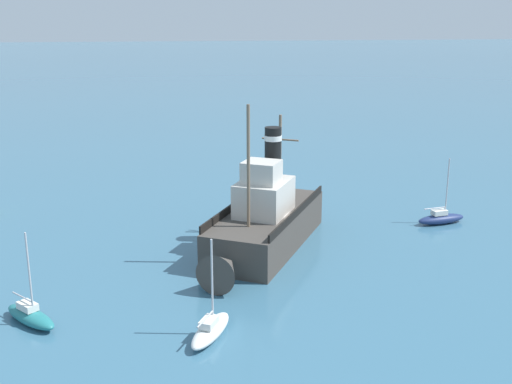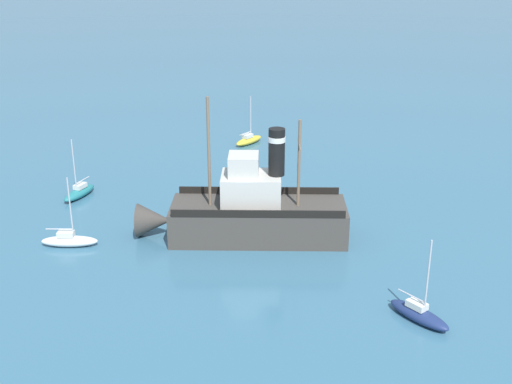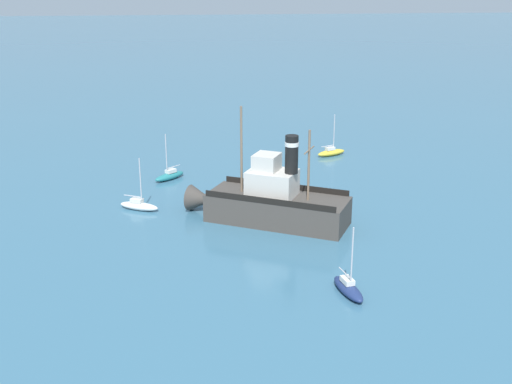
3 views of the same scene
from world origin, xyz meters
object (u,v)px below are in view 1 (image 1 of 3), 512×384
object	(u,v)px
old_tugboat	(263,222)
sailboat_white	(210,329)
sailboat_navy	(441,218)
sailboat_teal	(30,315)

from	to	relation	value
old_tugboat	sailboat_white	size ratio (longest dim) A/B	2.91
old_tugboat	sailboat_navy	xyz separation A→B (m)	(-13.73, -3.32, -1.40)
sailboat_navy	sailboat_white	xyz separation A→B (m)	(18.01, 14.78, 0.00)
sailboat_navy	sailboat_white	size ratio (longest dim) A/B	1.00
sailboat_teal	sailboat_navy	size ratio (longest dim) A/B	1.00
sailboat_navy	sailboat_teal	bearing A→B (deg)	24.24
sailboat_white	sailboat_navy	bearing A→B (deg)	-140.63
sailboat_teal	sailboat_white	world-z (taller)	same
sailboat_navy	sailboat_white	world-z (taller)	same
sailboat_teal	sailboat_navy	bearing A→B (deg)	-155.76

